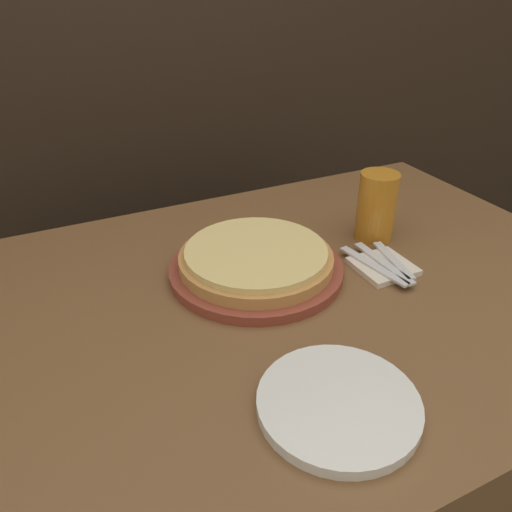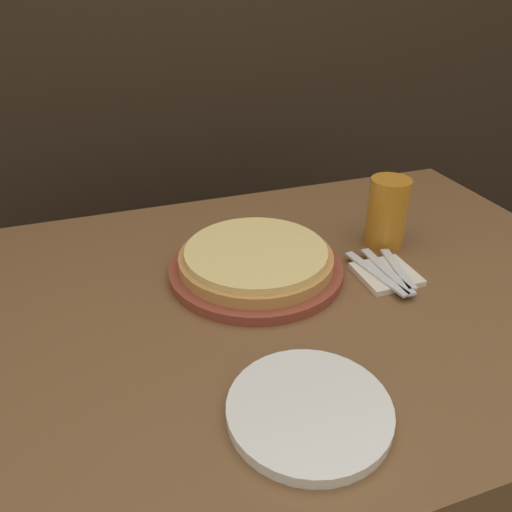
{
  "view_description": "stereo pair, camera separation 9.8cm",
  "coord_description": "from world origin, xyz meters",
  "px_view_note": "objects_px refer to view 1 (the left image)",
  "views": [
    {
      "loc": [
        -0.41,
        -0.68,
        1.27
      ],
      "look_at": [
        -0.04,
        0.08,
        0.77
      ],
      "focal_mm": 35.0,
      "sensor_mm": 36.0,
      "label": 1
    },
    {
      "loc": [
        -0.32,
        -0.71,
        1.27
      ],
      "look_at": [
        -0.04,
        0.08,
        0.77
      ],
      "focal_mm": 35.0,
      "sensor_mm": 36.0,
      "label": 2
    }
  ],
  "objects_px": {
    "beer_glass": "(377,204)",
    "dinner_plate": "(338,404)",
    "fork": "(373,266)",
    "spoon": "(393,260)",
    "dinner_knife": "(383,263)",
    "pizza_on_board": "(256,262)"
  },
  "relations": [
    {
      "from": "beer_glass",
      "to": "dinner_plate",
      "type": "distance_m",
      "value": 0.53
    },
    {
      "from": "fork",
      "to": "beer_glass",
      "type": "bearing_deg",
      "value": 52.84
    },
    {
      "from": "spoon",
      "to": "dinner_knife",
      "type": "bearing_deg",
      "value": 180.0
    },
    {
      "from": "fork",
      "to": "pizza_on_board",
      "type": "bearing_deg",
      "value": 155.41
    },
    {
      "from": "dinner_plate",
      "to": "dinner_knife",
      "type": "relative_size",
      "value": 1.31
    },
    {
      "from": "beer_glass",
      "to": "dinner_knife",
      "type": "relative_size",
      "value": 0.87
    },
    {
      "from": "pizza_on_board",
      "to": "dinner_knife",
      "type": "bearing_deg",
      "value": -22.28
    },
    {
      "from": "beer_glass",
      "to": "dinner_knife",
      "type": "xyz_separation_m",
      "value": [
        -0.07,
        -0.12,
        -0.07
      ]
    },
    {
      "from": "pizza_on_board",
      "to": "dinner_knife",
      "type": "xyz_separation_m",
      "value": [
        0.24,
        -0.1,
        -0.01
      ]
    },
    {
      "from": "pizza_on_board",
      "to": "beer_glass",
      "type": "xyz_separation_m",
      "value": [
        0.3,
        0.02,
        0.06
      ]
    },
    {
      "from": "pizza_on_board",
      "to": "beer_glass",
      "type": "height_order",
      "value": "beer_glass"
    },
    {
      "from": "fork",
      "to": "dinner_knife",
      "type": "distance_m",
      "value": 0.02
    },
    {
      "from": "beer_glass",
      "to": "fork",
      "type": "distance_m",
      "value": 0.16
    },
    {
      "from": "beer_glass",
      "to": "spoon",
      "type": "bearing_deg",
      "value": -108.79
    },
    {
      "from": "dinner_plate",
      "to": "spoon",
      "type": "xyz_separation_m",
      "value": [
        0.31,
        0.27,
        0.01
      ]
    },
    {
      "from": "pizza_on_board",
      "to": "dinner_knife",
      "type": "height_order",
      "value": "pizza_on_board"
    },
    {
      "from": "pizza_on_board",
      "to": "beer_glass",
      "type": "bearing_deg",
      "value": 4.17
    },
    {
      "from": "beer_glass",
      "to": "spoon",
      "type": "relative_size",
      "value": 1.02
    },
    {
      "from": "spoon",
      "to": "pizza_on_board",
      "type": "bearing_deg",
      "value": 159.66
    },
    {
      "from": "pizza_on_board",
      "to": "dinner_plate",
      "type": "distance_m",
      "value": 0.37
    },
    {
      "from": "fork",
      "to": "spoon",
      "type": "relative_size",
      "value": 1.18
    },
    {
      "from": "dinner_plate",
      "to": "dinner_knife",
      "type": "height_order",
      "value": "dinner_plate"
    }
  ]
}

